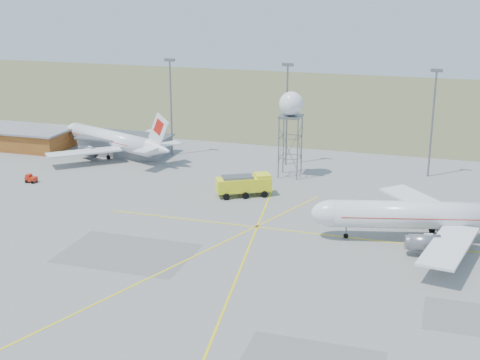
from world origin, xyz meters
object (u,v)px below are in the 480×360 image
(radar_tower, at_px, (291,129))
(fire_truck, at_px, (245,186))
(baggage_tug, at_px, (31,179))
(airliner_main, at_px, (428,216))
(airliner_far, at_px, (113,140))

(radar_tower, distance_m, fire_truck, 16.40)
(radar_tower, relative_size, baggage_tug, 8.09)
(airliner_main, height_order, fire_truck, airliner_main)
(radar_tower, relative_size, fire_truck, 1.67)
(airliner_far, bearing_deg, baggage_tug, 98.46)
(airliner_far, height_order, fire_truck, airliner_far)
(fire_truck, relative_size, baggage_tug, 4.86)
(radar_tower, bearing_deg, baggage_tug, -157.66)
(fire_truck, bearing_deg, airliner_far, 123.83)
(airliner_far, distance_m, fire_truck, 38.89)
(airliner_main, xyz_separation_m, radar_tower, (-26.51, 25.36, 5.47))
(airliner_main, bearing_deg, fire_truck, -34.56)
(airliner_far, xyz_separation_m, radar_tower, (39.36, -3.57, 5.75))
(airliner_far, bearing_deg, radar_tower, -162.66)
(airliner_main, relative_size, radar_tower, 2.15)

